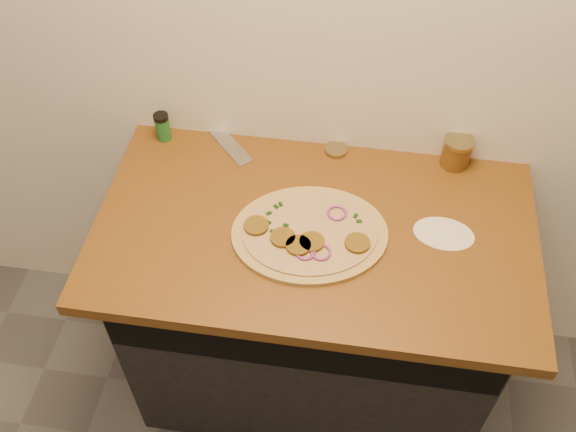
% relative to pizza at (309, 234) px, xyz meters
% --- Properties ---
extents(cabinet, '(1.10, 0.60, 0.86)m').
position_rel_pizza_xyz_m(cabinet, '(0.01, 0.07, -0.48)').
color(cabinet, black).
rests_on(cabinet, ground).
extents(countertop, '(1.20, 0.70, 0.04)m').
position_rel_pizza_xyz_m(countertop, '(0.01, 0.04, -0.03)').
color(countertop, brown).
rests_on(countertop, cabinet).
extents(pizza, '(0.48, 0.48, 0.03)m').
position_rel_pizza_xyz_m(pizza, '(0.00, 0.00, 0.00)').
color(pizza, tan).
rests_on(pizza, countertop).
extents(chefs_knife, '(0.27, 0.29, 0.02)m').
position_rel_pizza_xyz_m(chefs_knife, '(-0.36, 0.40, -0.00)').
color(chefs_knife, '#B7BAC1').
rests_on(chefs_knife, countertop).
extents(mason_jar_lid, '(0.07, 0.07, 0.01)m').
position_rel_pizza_xyz_m(mason_jar_lid, '(0.04, 0.34, -0.00)').
color(mason_jar_lid, '#938755').
rests_on(mason_jar_lid, countertop).
extents(salsa_jar, '(0.09, 0.09, 0.09)m').
position_rel_pizza_xyz_m(salsa_jar, '(0.39, 0.34, 0.04)').
color(salsa_jar, '#9D150F').
rests_on(salsa_jar, countertop).
extents(spice_shaker, '(0.05, 0.05, 0.09)m').
position_rel_pizza_xyz_m(spice_shaker, '(-0.49, 0.32, 0.04)').
color(spice_shaker, '#20652C').
rests_on(spice_shaker, countertop).
extents(flour_spill, '(0.18, 0.18, 0.00)m').
position_rel_pizza_xyz_m(flour_spill, '(0.36, 0.06, -0.01)').
color(flour_spill, silver).
rests_on(flour_spill, countertop).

